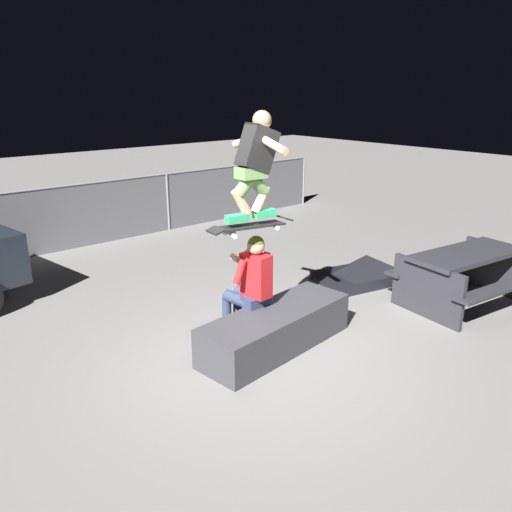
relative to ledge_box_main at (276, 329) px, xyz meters
The scene contains 8 objects.
ground_plane 0.33m from the ledge_box_main, 168.53° to the right, with size 40.00×40.00×0.00m, color slate.
ledge_box_main is the anchor object (origin of this frame).
person_sitting_on_ledge 0.61m from the ledge_box_main, 102.56° to the left, with size 0.60×0.77×1.29m.
skateboard 1.25m from the ledge_box_main, 137.30° to the left, with size 1.03×0.27×0.13m.
skater_airborne 1.92m from the ledge_box_main, 128.71° to the left, with size 0.63×0.89×1.12m.
kicker_ramp 2.45m from the ledge_box_main, 17.15° to the left, with size 1.26×1.06×0.33m.
picnic_table_back 2.92m from the ledge_box_main, 14.79° to the right, with size 1.86×1.55×0.75m.
fence_back 5.27m from the ledge_box_main, 92.61° to the left, with size 12.05×0.05×1.19m.
Camera 1 is at (-3.36, -3.83, 2.85)m, focal length 35.88 mm.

